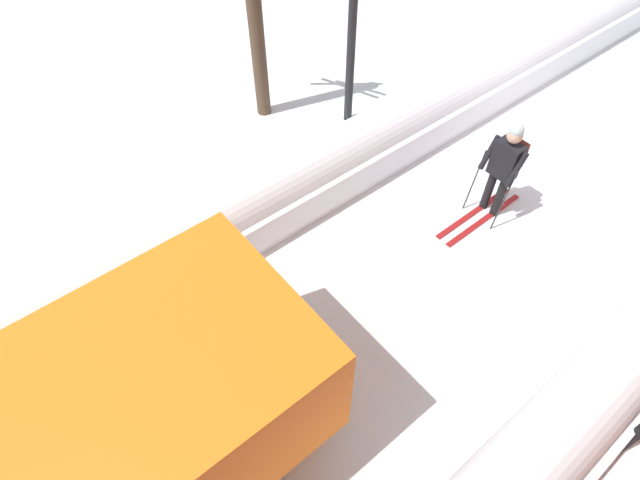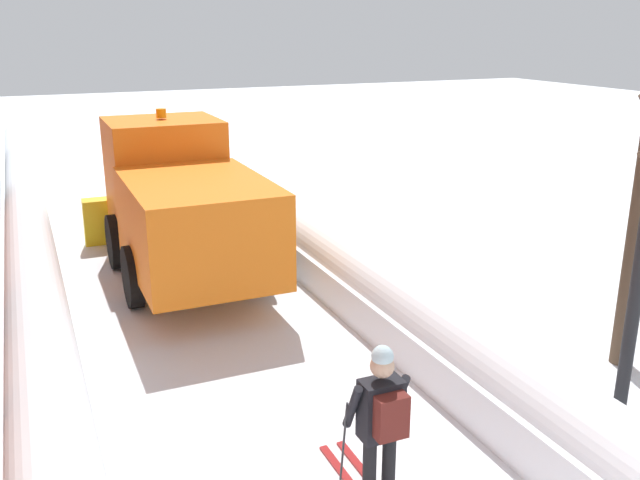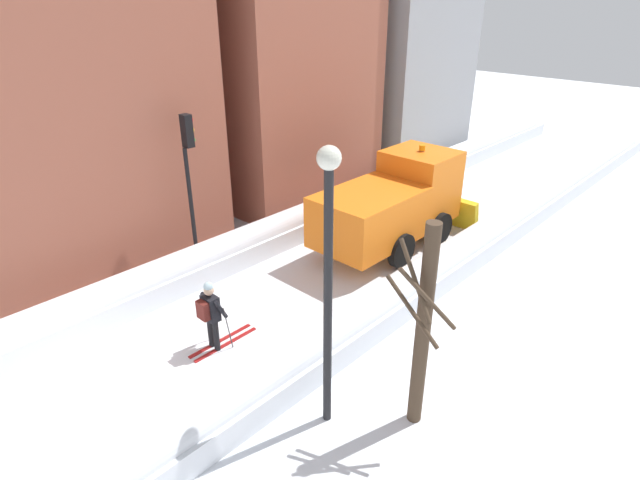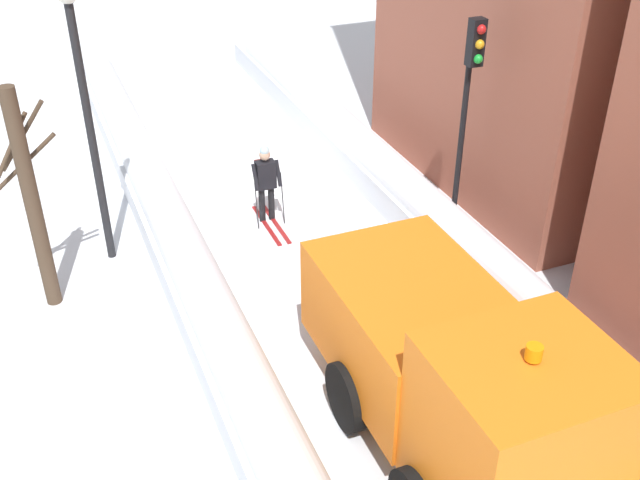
# 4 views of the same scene
# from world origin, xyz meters

# --- Properties ---
(ground_plane) EXTENTS (80.00, 80.00, 0.00)m
(ground_plane) POSITION_xyz_m (0.00, 10.00, 0.00)
(ground_plane) COLOR white
(snowbank_left) EXTENTS (1.10, 36.00, 1.09)m
(snowbank_left) POSITION_xyz_m (-2.60, 10.00, 0.48)
(snowbank_left) COLOR white
(snowbank_left) RESTS_ON ground
(snowbank_right) EXTENTS (1.10, 36.00, 1.07)m
(snowbank_right) POSITION_xyz_m (2.60, 10.00, 0.47)
(snowbank_right) COLOR white
(snowbank_right) RESTS_ON ground
(plow_truck) EXTENTS (3.20, 5.98, 3.12)m
(plow_truck) POSITION_xyz_m (0.13, 10.06, 1.48)
(plow_truck) COLOR orange
(plow_truck) RESTS_ON ground
(skier) EXTENTS (0.62, 1.80, 1.81)m
(skier) POSITION_xyz_m (0.40, 2.59, 1.00)
(skier) COLOR black
(skier) RESTS_ON ground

